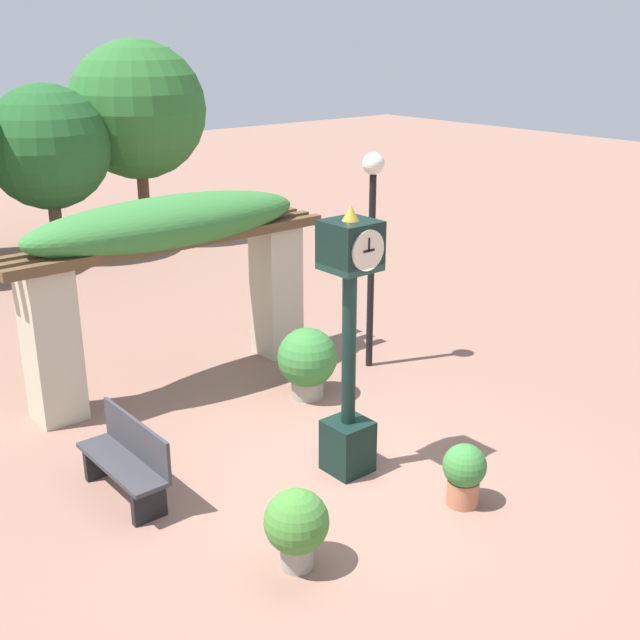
% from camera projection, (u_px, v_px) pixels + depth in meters
% --- Properties ---
extents(ground_plane, '(60.00, 60.00, 0.00)m').
position_uv_depth(ground_plane, '(337.00, 480.00, 9.13)').
color(ground_plane, '#8E6656').
extents(pedestal_clock, '(0.53, 0.58, 3.12)m').
position_uv_depth(pedestal_clock, '(349.00, 343.00, 8.81)').
color(pedestal_clock, black).
rests_on(pedestal_clock, ground).
extents(pergola, '(4.80, 1.20, 2.72)m').
position_uv_depth(pergola, '(170.00, 250.00, 11.02)').
color(pergola, '#BCB299').
rests_on(pergola, ground).
extents(potted_plant_near_left, '(0.62, 0.62, 0.81)m').
position_uv_depth(potted_plant_near_left, '(297.00, 525.00, 7.51)').
color(potted_plant_near_left, gray).
rests_on(potted_plant_near_left, ground).
extents(potted_plant_near_right, '(0.47, 0.47, 0.70)m').
position_uv_depth(potted_plant_near_right, '(464.00, 472.00, 8.54)').
color(potted_plant_near_right, '#B26B4C').
rests_on(potted_plant_near_right, ground).
extents(potted_plant_far_left, '(0.83, 0.83, 1.00)m').
position_uv_depth(potted_plant_far_left, '(307.00, 360.00, 11.03)').
color(potted_plant_far_left, gray).
rests_on(potted_plant_far_left, ground).
extents(park_bench, '(0.42, 1.43, 0.89)m').
position_uv_depth(park_bench, '(127.00, 460.00, 8.69)').
color(park_bench, '#38383D').
rests_on(park_bench, ground).
extents(lamp_post, '(0.32, 0.32, 3.23)m').
position_uv_depth(lamp_post, '(372.00, 218.00, 11.47)').
color(lamp_post, black).
rests_on(lamp_post, ground).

